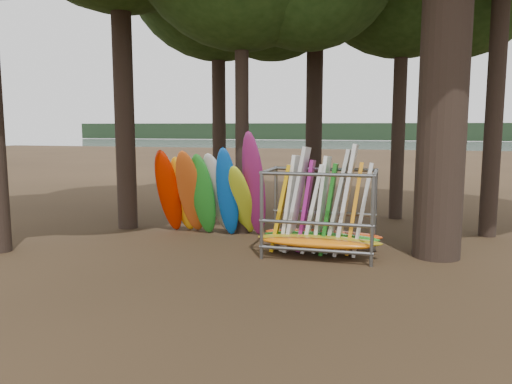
# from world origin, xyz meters

# --- Properties ---
(ground) EXTENTS (120.00, 120.00, 0.00)m
(ground) POSITION_xyz_m (0.00, 0.00, 0.00)
(ground) COLOR #47331E
(ground) RESTS_ON ground
(lake) EXTENTS (160.00, 160.00, 0.00)m
(lake) POSITION_xyz_m (0.00, 60.00, 0.00)
(lake) COLOR gray
(lake) RESTS_ON ground
(far_shore) EXTENTS (160.00, 4.00, 4.00)m
(far_shore) POSITION_xyz_m (0.00, 110.00, 2.00)
(far_shore) COLOR black
(far_shore) RESTS_ON ground
(kayak_row) EXTENTS (3.40, 2.04, 3.23)m
(kayak_row) POSITION_xyz_m (-2.13, 1.84, 1.27)
(kayak_row) COLOR #BF1B00
(kayak_row) RESTS_ON ground
(storage_rack) EXTENTS (3.14, 1.56, 2.82)m
(storage_rack) POSITION_xyz_m (1.34, 0.48, 1.01)
(storage_rack) COLOR slate
(storage_rack) RESTS_ON ground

